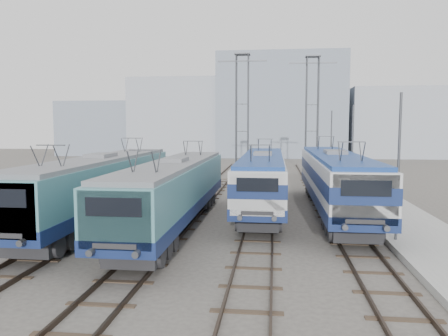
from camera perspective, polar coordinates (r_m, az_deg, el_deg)
ground at (r=19.48m, az=-2.61°, el=-10.91°), size 160.00×160.00×0.00m
platform at (r=27.91m, az=21.53°, el=-5.93°), size 4.00×70.00×0.30m
locomotive_far_left at (r=25.56m, az=-15.91°, el=-1.94°), size 2.90×18.35×3.45m
locomotive_center_left at (r=23.21m, az=-6.56°, el=-2.67°), size 2.81×17.74×3.34m
locomotive_center_right at (r=28.68m, az=5.06°, el=-1.00°), size 2.79×17.65×3.32m
locomotive_far_right at (r=27.77m, az=14.32°, el=-1.13°), size 2.94×18.62×3.50m
catenary_tower_west at (r=40.56m, az=2.39°, el=7.13°), size 4.50×1.20×12.00m
catenary_tower_east at (r=42.59m, az=11.41°, el=6.95°), size 4.50×1.20×12.00m
mast_front at (r=21.28m, az=21.81°, el=-0.29°), size 0.12×0.12×7.00m
mast_mid at (r=32.97m, az=16.38°, el=1.81°), size 0.12×0.12×7.00m
mast_rear at (r=44.83m, az=13.80°, el=2.81°), size 0.12×0.12×7.00m
building_west at (r=82.23m, az=-5.34°, el=6.55°), size 18.00×12.00×14.00m
building_center at (r=80.52m, az=7.41°, el=7.98°), size 22.00×14.00×18.00m
building_east at (r=83.13m, az=21.37°, el=5.50°), size 16.00×12.00×12.00m
building_far_west at (r=86.95m, az=-15.74°, el=5.00°), size 14.00×10.00×10.00m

